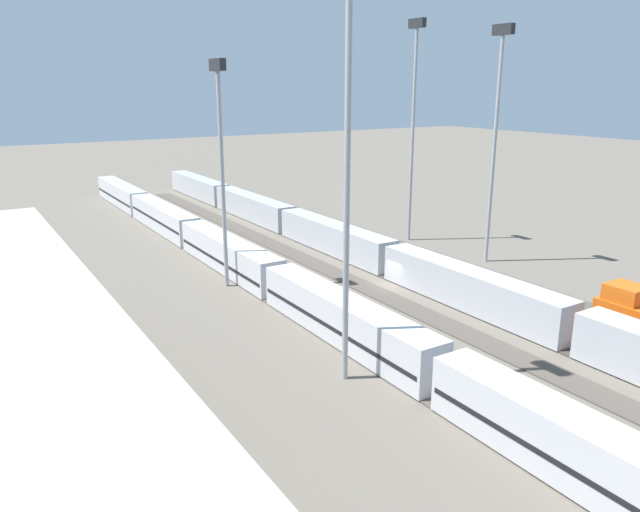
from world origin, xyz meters
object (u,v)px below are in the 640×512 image
(light_mast_1, at_px, (348,132))
(light_mast_2, at_px, (414,105))
(light_mast_3, at_px, (221,143))
(light_mast_0, at_px, (497,116))
(train_on_track_2, at_px, (385,256))
(train_on_track_5, at_px, (267,276))

(light_mast_1, bearing_deg, light_mast_2, -46.25)
(light_mast_1, bearing_deg, light_mast_3, -2.97)
(light_mast_0, xyz_separation_m, light_mast_3, (8.18, 31.40, -2.27))
(light_mast_0, distance_m, light_mast_3, 32.53)
(train_on_track_2, relative_size, light_mast_2, 4.70)
(train_on_track_2, distance_m, light_mast_0, 21.11)
(light_mast_0, height_order, light_mast_2, light_mast_2)
(train_on_track_5, bearing_deg, light_mast_3, 26.95)
(light_mast_0, bearing_deg, train_on_track_2, 79.09)
(light_mast_1, xyz_separation_m, light_mast_3, (24.84, -1.29, -2.74))
(train_on_track_2, xyz_separation_m, light_mast_1, (-19.34, 18.77, 16.12))
(light_mast_0, bearing_deg, train_on_track_5, 83.50)
(light_mast_1, relative_size, light_mast_3, 1.21)
(train_on_track_2, bearing_deg, light_mast_3, 72.55)
(light_mast_1, bearing_deg, train_on_track_5, -10.71)
(train_on_track_2, bearing_deg, light_mast_2, -49.64)
(train_on_track_2, distance_m, light_mast_2, 23.57)
(train_on_track_2, relative_size, light_mast_0, 4.98)
(train_on_track_2, height_order, light_mast_0, light_mast_0)
(light_mast_2, bearing_deg, light_mast_1, 133.75)
(light_mast_3, bearing_deg, train_on_track_2, -107.45)
(train_on_track_2, bearing_deg, light_mast_0, -100.91)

